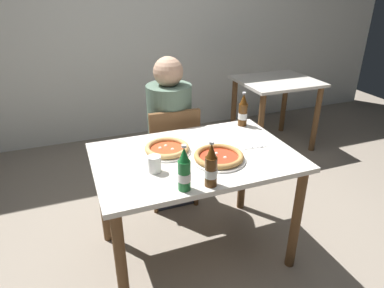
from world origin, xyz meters
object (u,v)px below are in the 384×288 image
at_px(dining_table_main, 195,171).
at_px(diner_seated, 170,137).
at_px(chair_behind_table, 172,151).
at_px(beer_bottle_right, 184,171).
at_px(napkin_with_cutlery, 251,142).
at_px(beer_bottle_left, 243,112).
at_px(pizza_marinara_far, 167,149).
at_px(paper_cup, 155,164).
at_px(pizza_margherita_near, 219,157).
at_px(beer_bottle_center, 211,167).
at_px(dining_table_background, 276,94).

relative_size(dining_table_main, diner_seated, 0.99).
height_order(chair_behind_table, beer_bottle_right, beer_bottle_right).
relative_size(dining_table_main, napkin_with_cutlery, 6.22).
relative_size(beer_bottle_left, napkin_with_cutlery, 1.28).
relative_size(pizza_marinara_far, beer_bottle_right, 1.18).
bearing_deg(paper_cup, beer_bottle_left, 28.77).
distance_m(pizza_margherita_near, beer_bottle_center, 0.29).
bearing_deg(diner_seated, chair_behind_table, -94.23).
relative_size(pizza_margherita_near, beer_bottle_right, 1.28).
height_order(dining_table_background, beer_bottle_left, beer_bottle_left).
bearing_deg(beer_bottle_center, dining_table_background, 47.68).
height_order(dining_table_main, napkin_with_cutlery, napkin_with_cutlery).
distance_m(dining_table_main, paper_cup, 0.34).
xyz_separation_m(dining_table_main, beer_bottle_right, (-0.19, -0.33, 0.22)).
distance_m(pizza_margherita_near, napkin_with_cutlery, 0.33).
bearing_deg(chair_behind_table, beer_bottle_right, 79.19).
bearing_deg(beer_bottle_center, pizza_margherita_near, 56.52).
distance_m(dining_table_background, napkin_with_cutlery, 1.63).
xyz_separation_m(beer_bottle_left, beer_bottle_center, (-0.54, -0.65, 0.00)).
bearing_deg(dining_table_background, pizza_marinara_far, -143.04).
relative_size(dining_table_main, paper_cup, 12.63).
distance_m(pizza_margherita_near, beer_bottle_right, 0.37).
bearing_deg(diner_seated, beer_bottle_right, -103.36).
relative_size(dining_table_background, napkin_with_cutlery, 4.15).
distance_m(pizza_marinara_far, paper_cup, 0.25).
height_order(diner_seated, napkin_with_cutlery, diner_seated).
distance_m(dining_table_background, beer_bottle_center, 2.22).
distance_m(pizza_marinara_far, beer_bottle_center, 0.46).
bearing_deg(beer_bottle_center, dining_table_main, 82.03).
height_order(dining_table_background, pizza_margherita_near, pizza_margherita_near).
distance_m(diner_seated, paper_cup, 0.86).
bearing_deg(pizza_margherita_near, dining_table_main, 132.64).
bearing_deg(beer_bottle_left, pizza_margherita_near, -132.16).
distance_m(dining_table_main, pizza_margherita_near, 0.20).
relative_size(pizza_margherita_near, napkin_with_cutlery, 1.64).
height_order(dining_table_background, napkin_with_cutlery, napkin_with_cutlery).
xyz_separation_m(dining_table_main, paper_cup, (-0.28, -0.11, 0.16)).
distance_m(chair_behind_table, beer_bottle_left, 0.65).
height_order(chair_behind_table, beer_bottle_center, beer_bottle_center).
xyz_separation_m(beer_bottle_right, napkin_with_cutlery, (0.59, 0.37, -0.10)).
height_order(napkin_with_cutlery, paper_cup, paper_cup).
distance_m(dining_table_background, pizza_marinara_far, 1.99).
relative_size(chair_behind_table, diner_seated, 0.70).
height_order(chair_behind_table, pizza_marinara_far, chair_behind_table).
bearing_deg(napkin_with_cutlery, dining_table_background, 50.45).
bearing_deg(chair_behind_table, diner_seated, -91.20).
height_order(dining_table_background, beer_bottle_right, beer_bottle_right).
bearing_deg(beer_bottle_left, dining_table_main, -147.36).
relative_size(diner_seated, napkin_with_cutlery, 6.27).
xyz_separation_m(chair_behind_table, beer_bottle_center, (-0.09, -0.95, 0.37)).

